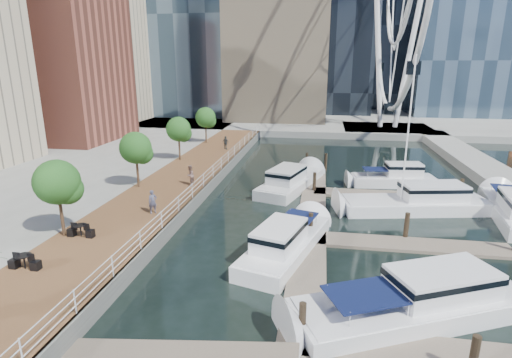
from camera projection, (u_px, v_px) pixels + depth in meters
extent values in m
plane|color=black|center=(239.00, 307.00, 18.39)|extent=(520.00, 520.00, 0.00)
cube|color=brown|center=(171.00, 190.00, 33.90)|extent=(6.00, 60.00, 1.00)
cube|color=#595954|center=(205.00, 192.00, 33.43)|extent=(0.25, 60.00, 1.00)
cube|color=gray|center=(311.00, 102.00, 115.04)|extent=(200.00, 114.00, 1.00)
cube|color=gray|center=(387.00, 130.00, 65.40)|extent=(14.00, 12.00, 1.00)
cube|color=#6D6051|center=(311.00, 226.00, 27.38)|extent=(2.00, 32.00, 0.20)
cube|color=#6D6051|center=(461.00, 357.00, 15.05)|extent=(12.00, 2.00, 0.20)
cube|color=#6D6051|center=(408.00, 245.00, 24.54)|extent=(12.00, 2.00, 0.20)
cube|color=#6D6051|center=(385.00, 195.00, 34.03)|extent=(12.00, 2.00, 0.20)
cube|color=brown|center=(67.00, 63.00, 52.34)|extent=(12.00, 14.00, 20.00)
cube|color=#BCAD8E|center=(90.00, 39.00, 67.37)|extent=(14.00, 16.00, 28.00)
cylinder|color=white|center=(378.00, 44.00, 62.09)|extent=(0.80, 0.80, 26.00)
cylinder|color=white|center=(412.00, 43.00, 61.31)|extent=(0.80, 0.80, 26.00)
cylinder|color=#3F2B1C|center=(62.00, 216.00, 23.37)|extent=(0.20, 0.20, 2.40)
sphere|color=#265B1E|center=(57.00, 182.00, 22.80)|extent=(2.60, 2.60, 2.60)
cylinder|color=#3F2B1C|center=(138.00, 173.00, 32.86)|extent=(0.20, 0.20, 2.40)
sphere|color=#265B1E|center=(136.00, 148.00, 32.28)|extent=(2.60, 2.60, 2.60)
cylinder|color=#3F2B1C|center=(180.00, 149.00, 42.35)|extent=(0.20, 0.20, 2.40)
sphere|color=#265B1E|center=(178.00, 129.00, 41.77)|extent=(2.60, 2.60, 2.60)
cylinder|color=#3F2B1C|center=(206.00, 134.00, 51.84)|extent=(0.20, 0.20, 2.40)
sphere|color=#265B1E|center=(205.00, 117.00, 51.26)|extent=(2.60, 2.60, 2.60)
imported|color=#4B4C64|center=(153.00, 202.00, 27.05)|extent=(0.70, 0.68, 1.62)
imported|color=#7E5E57|center=(190.00, 175.00, 33.43)|extent=(0.77, 0.93, 1.72)
imported|color=#2D3438|center=(226.00, 143.00, 47.80)|extent=(1.02, 0.74, 1.61)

